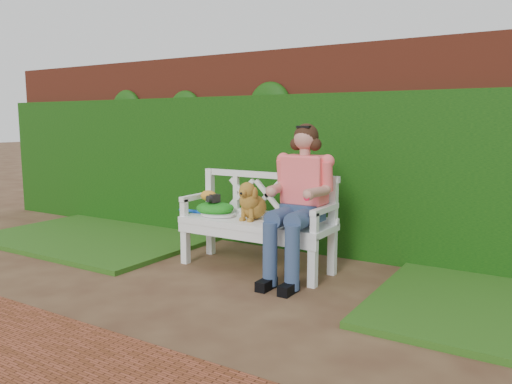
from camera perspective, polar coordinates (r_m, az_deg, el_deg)
The scene contains 12 objects.
ground at distance 4.18m, azimuth -4.31°, elevation -11.69°, with size 60.00×60.00×0.00m, color #43271A.
brick_wall at distance 5.60m, azimuth 7.10°, elevation 4.80°, with size 10.00×0.30×2.20m, color maroon.
ivy_hedge at distance 5.42m, azimuth 6.08°, elevation 2.06°, with size 10.00×0.18×1.70m, color #1F520E.
grass_left at distance 6.39m, azimuth -17.15°, elevation -4.83°, with size 2.60×2.00×0.05m, color #1F4A19.
brick_paving at distance 3.14m, azimuth -22.76°, elevation -19.06°, with size 4.00×1.20×0.03m, color #632F18.
garden_bench at distance 4.82m, azimuth 0.00°, elevation -6.01°, with size 1.58×0.60×0.48m, color white, non-canonical shape.
seated_woman at distance 4.48m, azimuth 5.28°, elevation -1.33°, with size 0.58×0.77×1.37m, color #EB5573, non-canonical shape.
dog at distance 4.76m, azimuth -0.42°, elevation -0.94°, with size 0.25×0.34×0.38m, color olive, non-canonical shape.
tennis_racket at distance 5.00m, azimuth -4.66°, elevation -2.51°, with size 0.71×0.30×0.03m, color white, non-canonical shape.
green_bag at distance 5.03m, azimuth -4.76°, elevation -1.85°, with size 0.40×0.31×0.14m, color green, non-canonical shape.
camera_item at distance 4.99m, azimuth -4.87°, elevation -0.69°, with size 0.12×0.09×0.08m, color black.
baseball_glove at distance 5.04m, azimuth -5.46°, elevation -0.42°, with size 0.18×0.13×0.11m, color orange.
Camera 1 is at (2.32, -3.18, 1.41)m, focal length 35.00 mm.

